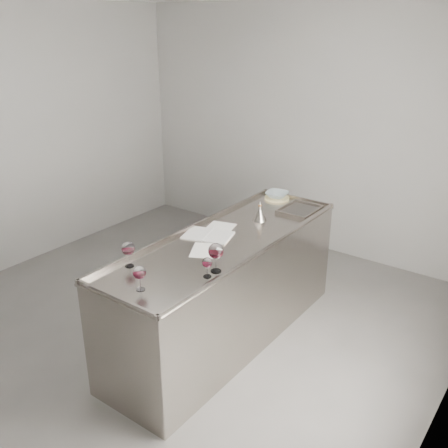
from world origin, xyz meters
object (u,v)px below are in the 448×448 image
Objects in this scene: counter at (226,289)px; ceramic_bowl at (277,195)px; notebook at (208,235)px; wine_funnel at (260,214)px; wine_glass_middle at (139,273)px; wine_glass_right at (216,252)px; wine_glass_small at (207,263)px; wine_glass_left at (128,249)px.

ceramic_bowl reaches higher than counter.
notebook is 0.56m from wine_funnel.
wine_glass_middle is 0.80× the size of wine_glass_right.
wine_glass_middle reaches higher than ceramic_bowl.
wine_glass_small is 0.33× the size of notebook.
wine_glass_left is 0.43× the size of notebook.
wine_glass_middle is 0.79× the size of ceramic_bowl.
ceramic_bowl is (-0.44, 1.58, -0.10)m from wine_glass_right.
wine_glass_middle is at bearing -32.33° from wine_glass_left.
wine_glass_left is 0.63m from wine_glass_right.
counter is 14.07× the size of wine_glass_middle.
wine_glass_left is 0.87× the size of ceramic_bowl.
notebook is (-0.16, -0.04, 0.47)m from counter.
wine_glass_middle is at bearing -95.46° from notebook.
wine_glass_left is at bearing -150.83° from wine_glass_right.
counter is at bearing 114.61° from wine_glass_small.
notebook is (-0.19, 0.96, -0.12)m from wine_glass_middle.
wine_glass_right is 1.04m from wine_funnel.
ceramic_bowl is (0.11, 1.89, -0.09)m from wine_glass_left.
wine_glass_right is at bearing 29.17° from wine_glass_left.
wine_glass_small is (0.55, 0.21, -0.03)m from wine_glass_left.
wine_glass_left is 1.89m from ceramic_bowl.
wine_funnel is at bearing 77.97° from wine_glass_left.
wine_glass_right is 0.48× the size of notebook.
counter is 1.04m from wine_glass_left.
counter is at bearing 118.76° from wine_glass_right.
wine_glass_right is at bearing -63.42° from notebook.
wine_funnel is (-0.27, 1.00, -0.10)m from wine_glass_right.
wine_glass_middle reaches higher than notebook.
notebook is at bearing 101.17° from wine_glass_middle.
counter is at bearing 71.19° from wine_glass_left.
wine_funnel reaches higher than notebook.
wine_glass_middle is 1.19× the size of wine_glass_small.
wine_glass_small reaches higher than ceramic_bowl.
wine_glass_right is at bearing -61.24° from counter.
ceramic_bowl is at bearing 106.19° from wine_funnel.
notebook is 2.03× the size of ceramic_bowl.
notebook is at bearing 133.21° from wine_glass_right.
wine_glass_right is 1.64m from ceramic_bowl.
counter is 0.84m from wine_glass_right.
wine_glass_middle is at bearing -88.16° from counter.
wine_glass_right reaches higher than counter.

